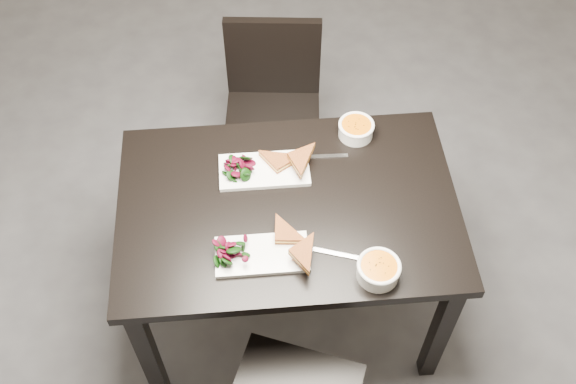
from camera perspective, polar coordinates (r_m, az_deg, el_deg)
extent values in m
plane|color=#47474C|center=(2.95, -2.25, -11.59)|extent=(5.00, 5.00, 0.00)
cube|color=black|center=(2.38, 0.00, -1.31)|extent=(1.20, 0.80, 0.04)
cube|color=black|center=(2.56, -11.79, -13.24)|extent=(0.06, 0.06, 0.71)
cube|color=black|center=(2.61, 12.79, -11.38)|extent=(0.06, 0.06, 0.71)
cube|color=black|center=(2.91, -11.24, -0.93)|extent=(0.06, 0.06, 0.71)
cube|color=black|center=(2.95, 9.95, 0.48)|extent=(0.06, 0.06, 0.71)
cube|color=black|center=(2.65, -2.47, -14.82)|extent=(0.05, 0.05, 0.41)
cube|color=black|center=(3.05, -1.32, 5.92)|extent=(0.46, 0.46, 0.04)
cube|color=black|center=(3.11, -4.66, 0.70)|extent=(0.04, 0.04, 0.41)
cube|color=black|center=(3.10, 1.97, 0.60)|extent=(0.04, 0.04, 0.41)
cube|color=black|center=(3.35, -4.24, 5.57)|extent=(0.04, 0.04, 0.41)
cube|color=black|center=(3.33, 1.97, 5.49)|extent=(0.04, 0.04, 0.41)
cube|color=black|center=(3.03, -1.27, 11.39)|extent=(0.42, 0.08, 0.40)
cube|color=white|center=(2.24, -2.22, -5.31)|extent=(0.31, 0.15, 0.02)
cylinder|color=white|center=(2.20, 7.65, -6.65)|extent=(0.14, 0.14, 0.05)
cylinder|color=orange|center=(2.18, 7.72, -6.33)|extent=(0.12, 0.12, 0.02)
torus|color=white|center=(2.17, 7.74, -6.23)|extent=(0.14, 0.14, 0.01)
cube|color=silver|center=(2.25, 4.37, -5.29)|extent=(0.18, 0.07, 0.00)
cube|color=white|center=(2.44, -2.03, 1.86)|extent=(0.33, 0.16, 0.02)
cylinder|color=white|center=(2.56, 5.78, 5.24)|extent=(0.13, 0.13, 0.05)
cylinder|color=orange|center=(2.54, 5.82, 5.58)|extent=(0.11, 0.11, 0.02)
torus|color=white|center=(2.54, 5.83, 5.69)|extent=(0.14, 0.14, 0.01)
cube|color=silver|center=(2.50, 3.04, 3.05)|extent=(0.18, 0.02, 0.00)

